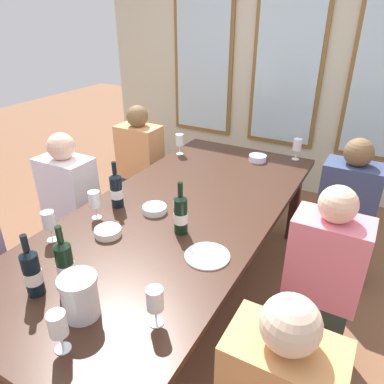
{
  "coord_description": "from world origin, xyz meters",
  "views": [
    {
      "loc": [
        1.01,
        -1.66,
        1.87
      ],
      "look_at": [
        0.0,
        0.18,
        0.79
      ],
      "focal_mm": 34.13,
      "sensor_mm": 36.0,
      "label": 1
    }
  ],
  "objects_px": {
    "wine_glass_2": "(95,201)",
    "wine_glass_3": "(58,326)",
    "wine_glass_1": "(49,221)",
    "wine_glass_5": "(180,140)",
    "tasting_bowl_1": "(108,232)",
    "seated_person_5": "(344,217)",
    "tasting_bowl_0": "(155,209)",
    "dining_table": "(178,219)",
    "wine_bottle_1": "(181,214)",
    "wine_bottle_2": "(65,265)",
    "seated_person_4": "(141,169)",
    "tasting_bowl_2": "(258,158)",
    "wine_bottle_3": "(32,272)",
    "seated_person_3": "(322,283)",
    "seated_person_2": "(72,209)",
    "white_plate_0": "(207,256)",
    "wine_glass_0": "(155,301)",
    "wine_glass_4": "(297,145)",
    "wine_bottle_0": "(116,190)",
    "metal_pitcher": "(80,296)"
  },
  "relations": [
    {
      "from": "wine_bottle_3",
      "to": "seated_person_3",
      "type": "bearing_deg",
      "value": 41.24
    },
    {
      "from": "wine_bottle_1",
      "to": "seated_person_3",
      "type": "xyz_separation_m",
      "value": [
        0.76,
        0.21,
        -0.33
      ]
    },
    {
      "from": "metal_pitcher",
      "to": "wine_bottle_2",
      "type": "xyz_separation_m",
      "value": [
        -0.17,
        0.1,
        0.03
      ]
    },
    {
      "from": "wine_bottle_0",
      "to": "wine_bottle_1",
      "type": "xyz_separation_m",
      "value": [
        0.5,
        -0.07,
        0.0
      ]
    },
    {
      "from": "dining_table",
      "to": "wine_bottle_3",
      "type": "relative_size",
      "value": 8.3
    },
    {
      "from": "white_plate_0",
      "to": "seated_person_4",
      "type": "relative_size",
      "value": 0.21
    },
    {
      "from": "wine_glass_1",
      "to": "wine_glass_5",
      "type": "distance_m",
      "value": 1.43
    },
    {
      "from": "wine_glass_3",
      "to": "wine_glass_5",
      "type": "xyz_separation_m",
      "value": [
        -0.63,
        1.91,
        0.0
      ]
    },
    {
      "from": "white_plate_0",
      "to": "seated_person_5",
      "type": "xyz_separation_m",
      "value": [
        0.53,
        1.14,
        -0.22
      ]
    },
    {
      "from": "dining_table",
      "to": "wine_bottle_1",
      "type": "bearing_deg",
      "value": -54.95
    },
    {
      "from": "dining_table",
      "to": "wine_bottle_1",
      "type": "distance_m",
      "value": 0.29
    },
    {
      "from": "metal_pitcher",
      "to": "seated_person_4",
      "type": "distance_m",
      "value": 2.02
    },
    {
      "from": "wine_bottle_2",
      "to": "seated_person_4",
      "type": "bearing_deg",
      "value": 116.28
    },
    {
      "from": "wine_bottle_0",
      "to": "wine_glass_5",
      "type": "distance_m",
      "value": 0.97
    },
    {
      "from": "wine_glass_3",
      "to": "seated_person_3",
      "type": "distance_m",
      "value": 1.36
    },
    {
      "from": "wine_glass_3",
      "to": "seated_person_2",
      "type": "distance_m",
      "value": 1.5
    },
    {
      "from": "metal_pitcher",
      "to": "wine_glass_3",
      "type": "relative_size",
      "value": 1.09
    },
    {
      "from": "tasting_bowl_1",
      "to": "seated_person_2",
      "type": "relative_size",
      "value": 0.13
    },
    {
      "from": "tasting_bowl_2",
      "to": "seated_person_2",
      "type": "height_order",
      "value": "seated_person_2"
    },
    {
      "from": "metal_pitcher",
      "to": "wine_bottle_2",
      "type": "distance_m",
      "value": 0.2
    },
    {
      "from": "white_plate_0",
      "to": "seated_person_3",
      "type": "height_order",
      "value": "seated_person_3"
    },
    {
      "from": "white_plate_0",
      "to": "wine_bottle_1",
      "type": "distance_m",
      "value": 0.29
    },
    {
      "from": "wine_glass_2",
      "to": "seated_person_3",
      "type": "bearing_deg",
      "value": 14.18
    },
    {
      "from": "tasting_bowl_0",
      "to": "wine_glass_1",
      "type": "xyz_separation_m",
      "value": [
        -0.31,
        -0.51,
        0.1
      ]
    },
    {
      "from": "seated_person_4",
      "to": "wine_glass_1",
      "type": "bearing_deg",
      "value": -72.01
    },
    {
      "from": "dining_table",
      "to": "seated_person_3",
      "type": "relative_size",
      "value": 2.26
    },
    {
      "from": "wine_glass_3",
      "to": "seated_person_3",
      "type": "bearing_deg",
      "value": 55.84
    },
    {
      "from": "wine_glass_2",
      "to": "wine_glass_3",
      "type": "bearing_deg",
      "value": -55.52
    },
    {
      "from": "tasting_bowl_1",
      "to": "seated_person_5",
      "type": "relative_size",
      "value": 0.13
    },
    {
      "from": "wine_bottle_1",
      "to": "wine_glass_5",
      "type": "bearing_deg",
      "value": 120.85
    },
    {
      "from": "wine_bottle_3",
      "to": "seated_person_3",
      "type": "distance_m",
      "value": 1.46
    },
    {
      "from": "wine_bottle_0",
      "to": "wine_glass_1",
      "type": "height_order",
      "value": "wine_bottle_0"
    },
    {
      "from": "tasting_bowl_0",
      "to": "seated_person_3",
      "type": "distance_m",
      "value": 1.04
    },
    {
      "from": "tasting_bowl_0",
      "to": "tasting_bowl_1",
      "type": "distance_m",
      "value": 0.34
    },
    {
      "from": "tasting_bowl_0",
      "to": "wine_glass_0",
      "type": "relative_size",
      "value": 0.85
    },
    {
      "from": "wine_bottle_1",
      "to": "wine_glass_0",
      "type": "distance_m",
      "value": 0.66
    },
    {
      "from": "wine_bottle_2",
      "to": "seated_person_3",
      "type": "bearing_deg",
      "value": 40.65
    },
    {
      "from": "wine_bottle_1",
      "to": "wine_glass_3",
      "type": "xyz_separation_m",
      "value": [
        0.01,
        -0.88,
        0.0
      ]
    },
    {
      "from": "seated_person_5",
      "to": "seated_person_2",
      "type": "bearing_deg",
      "value": -154.34
    },
    {
      "from": "wine_glass_1",
      "to": "wine_glass_2",
      "type": "bearing_deg",
      "value": 80.3
    },
    {
      "from": "seated_person_5",
      "to": "wine_glass_4",
      "type": "bearing_deg",
      "value": 141.43
    },
    {
      "from": "wine_bottle_3",
      "to": "wine_glass_0",
      "type": "relative_size",
      "value": 1.74
    },
    {
      "from": "seated_person_3",
      "to": "seated_person_4",
      "type": "bearing_deg",
      "value": 155.77
    },
    {
      "from": "wine_bottle_0",
      "to": "seated_person_5",
      "type": "xyz_separation_m",
      "value": [
        1.25,
        0.94,
        -0.33
      ]
    },
    {
      "from": "wine_bottle_2",
      "to": "wine_bottle_3",
      "type": "distance_m",
      "value": 0.14
    },
    {
      "from": "white_plate_0",
      "to": "wine_glass_4",
      "type": "xyz_separation_m",
      "value": [
        0.05,
        1.52,
        0.12
      ]
    },
    {
      "from": "tasting_bowl_0",
      "to": "wine_bottle_3",
      "type": "bearing_deg",
      "value": -93.96
    },
    {
      "from": "dining_table",
      "to": "tasting_bowl_2",
      "type": "relative_size",
      "value": 17.93
    },
    {
      "from": "wine_glass_0",
      "to": "seated_person_3",
      "type": "bearing_deg",
      "value": 58.26
    },
    {
      "from": "wine_bottle_0",
      "to": "tasting_bowl_1",
      "type": "distance_m",
      "value": 0.34
    }
  ]
}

